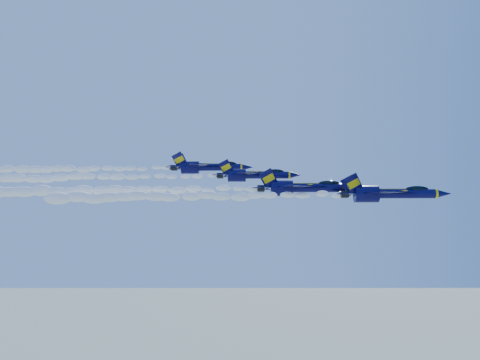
{
  "coord_description": "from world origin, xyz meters",
  "views": [
    {
      "loc": [
        -4.43,
        -88.84,
        145.64
      ],
      "look_at": [
        -6.66,
        -1.25,
        153.11
      ],
      "focal_mm": 35.0,
      "sensor_mm": 36.0,
      "label": 1
    }
  ],
  "objects_px": {
    "jet_lead": "(388,193)",
    "jet_third": "(254,175)",
    "jet_fourth": "(207,167)",
    "jet_second": "(302,187)"
  },
  "relations": [
    {
      "from": "jet_lead",
      "to": "jet_third",
      "type": "distance_m",
      "value": 25.77
    },
    {
      "from": "jet_lead",
      "to": "jet_third",
      "type": "xyz_separation_m",
      "value": [
        -22.19,
        12.38,
        4.32
      ]
    },
    {
      "from": "jet_third",
      "to": "jet_fourth",
      "type": "bearing_deg",
      "value": 132.27
    },
    {
      "from": "jet_lead",
      "to": "jet_third",
      "type": "bearing_deg",
      "value": 150.84
    },
    {
      "from": "jet_lead",
      "to": "jet_fourth",
      "type": "xyz_separation_m",
      "value": [
        -32.39,
        23.6,
        7.15
      ]
    },
    {
      "from": "jet_lead",
      "to": "jet_third",
      "type": "relative_size",
      "value": 1.12
    },
    {
      "from": "jet_lead",
      "to": "jet_fourth",
      "type": "height_order",
      "value": "jet_fourth"
    },
    {
      "from": "jet_third",
      "to": "jet_fourth",
      "type": "height_order",
      "value": "jet_fourth"
    },
    {
      "from": "jet_fourth",
      "to": "jet_lead",
      "type": "bearing_deg",
      "value": -36.08
    },
    {
      "from": "jet_second",
      "to": "jet_lead",
      "type": "bearing_deg",
      "value": -16.55
    }
  ]
}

